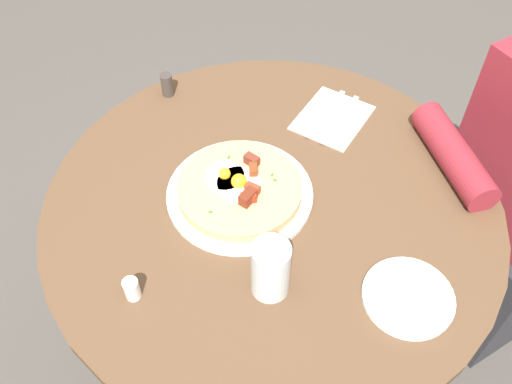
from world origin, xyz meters
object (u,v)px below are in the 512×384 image
Objects in this scene: dining_table at (270,251)px; bread_plate at (408,297)px; water_glass at (271,269)px; pepper_shaker at (167,85)px; fork at (326,114)px; knife at (340,119)px; breakfast_pizza at (239,188)px; pizza_plate at (240,194)px; salt_shaker at (132,289)px.

bread_plate is (-0.31, -0.09, 0.18)m from dining_table.
pepper_shaker is (0.57, -0.07, -0.03)m from water_glass.
fork is 0.04m from knife.
breakfast_pizza reaches higher than knife.
pepper_shaker is at bearing -1.36° from breakfast_pizza.
breakfast_pizza is (0.00, -0.00, 0.02)m from pizza_plate.
pizza_plate is (0.04, 0.05, 0.19)m from dining_table.
knife is at bearing -51.56° from water_glass.
breakfast_pizza is (0.04, 0.05, 0.20)m from dining_table.
dining_table is 5.69× the size of bread_plate.
pepper_shaker is (0.25, 0.28, 0.02)m from fork.
breakfast_pizza is 1.55× the size of bread_plate.
breakfast_pizza reaches higher than bread_plate.
breakfast_pizza is at bearing 21.37° from bread_plate.
dining_table is at bearing 5.20° from fork.
dining_table is 3.68× the size of breakfast_pizza.
salt_shaker reaches higher than dining_table.
salt_shaker is (0.25, 0.41, 0.02)m from bread_plate.
salt_shaker is (0.11, 0.22, -0.04)m from water_glass.
water_glass is 2.68× the size of salt_shaker.
pepper_shaker is at bearing 5.81° from dining_table.
breakfast_pizza is at bearing 47.94° from dining_table.
dining_table is at bearing -79.66° from salt_shaker.
fork is (0.15, -0.24, 0.19)m from dining_table.
bread_plate is at bearing -158.63° from breakfast_pizza.
salt_shaker is 0.54m from pepper_shaker.
knife is at bearing -133.94° from pepper_shaker.
salt_shaker is at bearing 110.82° from breakfast_pizza.
breakfast_pizza is 4.44× the size of pepper_shaker.
water_glass is (-0.21, 0.06, 0.04)m from breakfast_pizza.
breakfast_pizza is at bearing -6.97° from fork.
bread_plate is 0.90× the size of knife.
knife is 4.00× the size of salt_shaker.
pizza_plate is 6.55× the size of salt_shaker.
pizza_plate is 1.64× the size of knife.
salt_shaker is at bearing 100.34° from dining_table.
pizza_plate is at bearing -6.87° from fork.
water_glass is 2.14× the size of pepper_shaker.
bread_plate reaches higher than fork.
dining_table is 0.37m from bread_plate.
knife is at bearing -72.71° from salt_shaker.
pizza_plate reaches higher than knife.
breakfast_pizza reaches higher than pizza_plate.
breakfast_pizza is 0.36m from pepper_shaker.
pepper_shaker is at bearing -1.37° from pizza_plate.
dining_table is 0.22m from breakfast_pizza.
pizza_plate is 0.02m from breakfast_pizza.
pepper_shaker reaches higher than bread_plate.
breakfast_pizza is at bearing -13.51° from knife.
salt_shaker is 0.80× the size of pepper_shaker.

